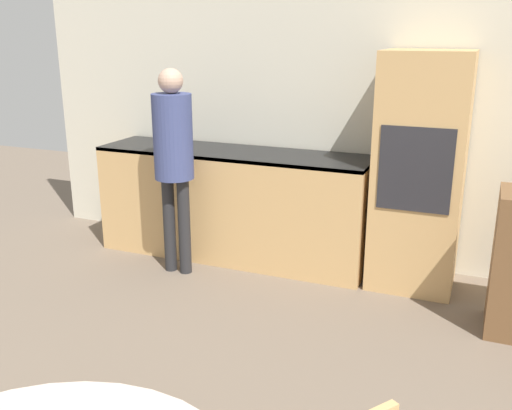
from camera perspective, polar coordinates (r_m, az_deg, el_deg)
wall_back at (r=4.76m, az=10.49°, el=9.46°), size 6.03×0.05×2.60m
kitchen_counter at (r=4.92m, az=-2.28°, el=0.23°), size 2.34×0.60×0.94m
oven_unit at (r=4.43m, az=16.03°, el=3.10°), size 0.63×0.59×1.78m
person_standing at (r=4.49m, az=-8.25°, el=5.55°), size 0.31×0.31×1.64m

